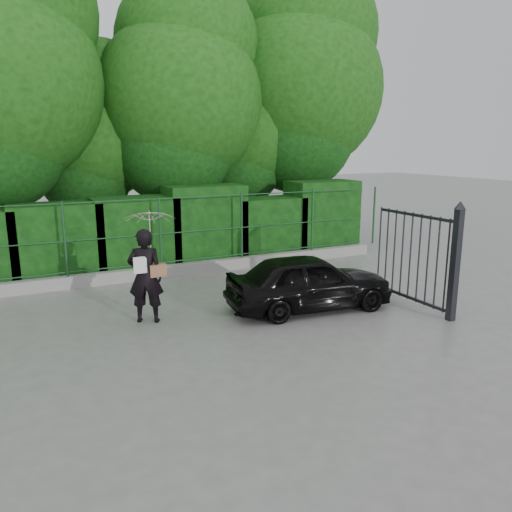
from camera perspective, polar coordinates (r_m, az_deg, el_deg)
name	(u,v)px	position (r m, az deg, el deg)	size (l,w,h in m)	color
ground	(210,339)	(9.07, -5.24, -9.40)	(80.00, 80.00, 0.00)	gray
kerb	(147,273)	(13.12, -12.39, -1.96)	(14.00, 0.25, 0.30)	#9E9E99
fence	(153,233)	(12.95, -11.67, 2.64)	(14.13, 0.06, 1.80)	#1A4624
hedge	(140,234)	(13.92, -13.15, 2.52)	(14.20, 1.20, 2.26)	black
trees	(150,103)	(16.18, -12.03, 16.74)	(17.10, 6.15, 8.08)	black
gate	(436,257)	(10.64, 19.93, -0.09)	(0.22, 2.33, 2.36)	#24242A
woman	(149,250)	(9.76, -12.18, 0.63)	(1.02, 0.97, 2.18)	black
car	(309,281)	(10.49, 6.11, -2.91)	(1.40, 3.49, 1.19)	black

